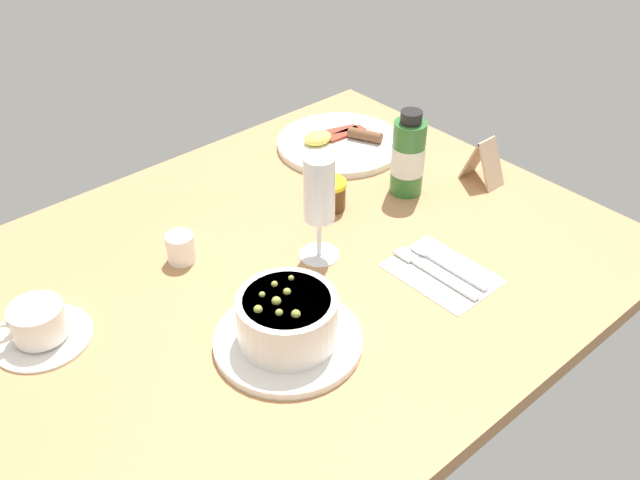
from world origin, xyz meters
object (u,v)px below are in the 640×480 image
object	(u,v)px
jam_jar	(331,194)
menu_card	(484,161)
coffee_cup	(39,326)
porridge_bowl	(287,323)
wine_glass	(319,195)
cutlery_setting	(440,271)
breakfast_plate	(340,143)
creamer_jug	(180,248)
sauce_bottle_green	(408,156)

from	to	relation	value
jam_jar	menu_card	world-z (taller)	menu_card
coffee_cup	jam_jar	xyz separation A→B (cm)	(53.56, -2.43, 0.24)
coffee_cup	jam_jar	size ratio (longest dim) A/B	2.56
porridge_bowl	coffee_cup	bearing A→B (deg)	136.75
coffee_cup	wine_glass	bearing A→B (deg)	-15.22
cutlery_setting	coffee_cup	size ratio (longest dim) A/B	1.21
coffee_cup	breakfast_plate	world-z (taller)	coffee_cup
creamer_jug	sauce_bottle_green	xyz separation A→B (cm)	(42.71, -9.84, 4.80)
coffee_cup	sauce_bottle_green	xyz separation A→B (cm)	(67.67, -7.51, 4.81)
creamer_jug	jam_jar	bearing A→B (deg)	-9.44
coffee_cup	wine_glass	xyz separation A→B (cm)	(42.61, -11.59, 9.25)
creamer_jug	sauce_bottle_green	world-z (taller)	sauce_bottle_green
porridge_bowl	jam_jar	bearing A→B (deg)	37.82
sauce_bottle_green	porridge_bowl	bearing A→B (deg)	-158.46
wine_glass	breakfast_plate	xyz separation A→B (cm)	(27.29, 24.53, -10.87)
coffee_cup	wine_glass	size ratio (longest dim) A/B	0.76
cutlery_setting	breakfast_plate	world-z (taller)	breakfast_plate
creamer_jug	jam_jar	size ratio (longest dim) A/B	1.00
coffee_cup	menu_card	distance (cm)	82.32
porridge_bowl	breakfast_plate	bearing A→B (deg)	39.92
wine_glass	menu_card	xyz separation A→B (cm)	(38.38, -3.04, -7.40)
breakfast_plate	sauce_bottle_green	bearing A→B (deg)	-96.22
creamer_jug	jam_jar	distance (cm)	28.99
cutlery_setting	creamer_jug	world-z (taller)	creamer_jug
porridge_bowl	cutlery_setting	world-z (taller)	porridge_bowl
porridge_bowl	wine_glass	world-z (taller)	wine_glass
porridge_bowl	sauce_bottle_green	world-z (taller)	sauce_bottle_green
porridge_bowl	wine_glass	bearing A→B (deg)	36.38
coffee_cup	wine_glass	distance (cm)	45.12
wine_glass	jam_jar	xyz separation A→B (cm)	(10.95, 9.16, -9.01)
cutlery_setting	sauce_bottle_green	world-z (taller)	sauce_bottle_green
sauce_bottle_green	creamer_jug	bearing A→B (deg)	167.03
porridge_bowl	menu_card	xyz separation A→B (cm)	(55.36, 9.47, 0.31)
coffee_cup	menu_card	size ratio (longest dim) A/B	1.58
cutlery_setting	jam_jar	bearing A→B (deg)	91.07
cutlery_setting	sauce_bottle_green	size ratio (longest dim) A/B	1.05
jam_jar	breakfast_plate	distance (cm)	22.51
coffee_cup	wine_glass	world-z (taller)	wine_glass
wine_glass	coffee_cup	bearing A→B (deg)	164.78
cutlery_setting	coffee_cup	world-z (taller)	coffee_cup
sauce_bottle_green	menu_card	world-z (taller)	sauce_bottle_green
coffee_cup	creamer_jug	world-z (taller)	coffee_cup
jam_jar	creamer_jug	bearing A→B (deg)	170.56
menu_card	coffee_cup	bearing A→B (deg)	169.76
wine_glass	breakfast_plate	world-z (taller)	wine_glass
porridge_bowl	coffee_cup	distance (cm)	35.22
sauce_bottle_green	menu_card	distance (cm)	15.39
wine_glass	creamer_jug	bearing A→B (deg)	141.73
cutlery_setting	wine_glass	size ratio (longest dim) A/B	0.92
sauce_bottle_green	menu_card	bearing A→B (deg)	-28.16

